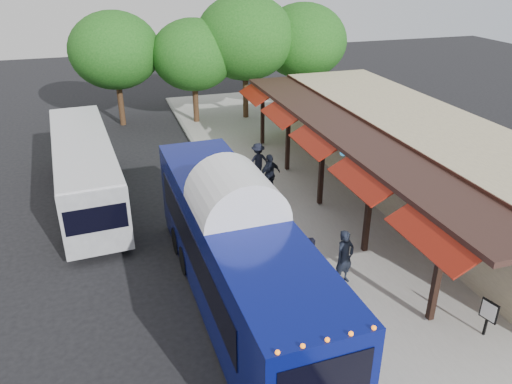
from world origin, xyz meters
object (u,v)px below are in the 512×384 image
object	(u,v)px
ped_c	(270,175)
city_bus	(85,168)
coach_bus	(237,252)
ped_d	(258,161)
sign_board	(489,313)
ped_a	(345,257)
ped_b	(308,262)

from	to	relation	value
ped_c	city_bus	bearing A→B (deg)	-34.78
coach_bus	ped_d	distance (m)	9.74
sign_board	coach_bus	bearing A→B (deg)	135.73
coach_bus	ped_a	bearing A→B (deg)	-1.57
ped_b	sign_board	distance (m)	5.43
coach_bus	ped_b	size ratio (longest dim) A/B	6.73
ped_d	ped_c	bearing A→B (deg)	81.58
city_bus	sign_board	world-z (taller)	city_bus
ped_c	sign_board	bearing A→B (deg)	84.82
ped_d	ped_b	bearing A→B (deg)	75.65
coach_bus	sign_board	world-z (taller)	coach_bus
ped_c	coach_bus	bearing A→B (deg)	43.75
sign_board	ped_a	bearing A→B (deg)	112.22
coach_bus	ped_b	world-z (taller)	coach_bus
coach_bus	city_bus	bearing A→B (deg)	113.49
sign_board	ped_d	bearing A→B (deg)	87.39
coach_bus	ped_c	distance (m)	8.00
ped_a	ped_d	world-z (taller)	ped_a
coach_bus	ped_c	world-z (taller)	coach_bus
city_bus	ped_b	size ratio (longest dim) A/B	6.23
coach_bus	ped_a	distance (m)	3.75
coach_bus	sign_board	distance (m)	7.34
sign_board	ped_c	bearing A→B (deg)	89.72
ped_b	ped_d	size ratio (longest dim) A/B	0.99
city_bus	ped_d	xyz separation A→B (m)	(7.88, -0.17, -0.57)
ped_a	ped_b	bearing A→B (deg)	152.69
city_bus	ped_a	world-z (taller)	city_bus
city_bus	sign_board	bearing A→B (deg)	-53.96
ped_c	ped_d	xyz separation A→B (m)	(0.04, 1.88, -0.07)
city_bus	ped_b	distance (m)	11.24
coach_bus	city_bus	xyz separation A→B (m)	(-4.34, 9.19, -0.41)
ped_d	coach_bus	bearing A→B (deg)	61.36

